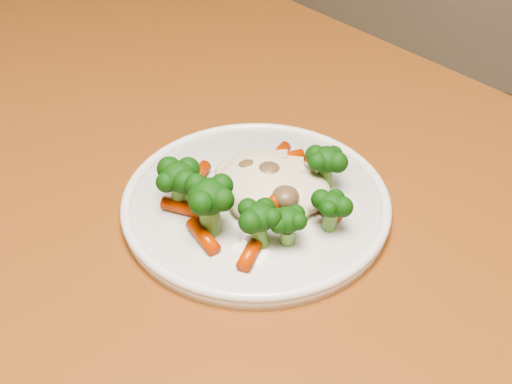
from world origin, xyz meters
The scene contains 3 objects.
dining_table centered at (0.15, -0.22, 0.65)m, with size 1.28×0.98×0.75m.
plate centered at (0.23, -0.20, 0.76)m, with size 0.24×0.24×0.01m, color white.
meal centered at (0.24, -0.21, 0.78)m, with size 0.16×0.16×0.05m.
Camera 1 is at (0.50, -0.55, 1.13)m, focal length 45.00 mm.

